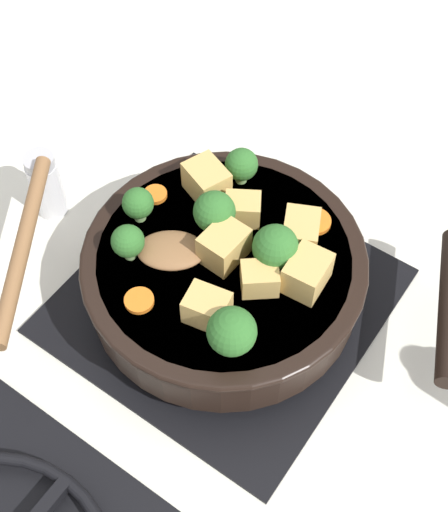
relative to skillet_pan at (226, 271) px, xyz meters
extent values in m
plane|color=silver|center=(0.00, 0.00, -0.06)|extent=(2.40, 2.40, 0.00)
cube|color=black|center=(0.00, 0.00, -0.06)|extent=(0.31, 0.31, 0.01)
torus|color=black|center=(0.00, 0.00, -0.04)|extent=(0.24, 0.24, 0.01)
cube|color=black|center=(0.00, 0.00, -0.04)|extent=(0.01, 0.23, 0.01)
cube|color=black|center=(0.00, 0.00, -0.04)|extent=(0.23, 0.01, 0.01)
cylinder|color=black|center=(0.00, 0.00, 0.00)|extent=(0.28, 0.28, 0.06)
cylinder|color=brown|center=(0.00, 0.00, 0.00)|extent=(0.25, 0.25, 0.05)
torus|color=black|center=(0.00, 0.00, 0.02)|extent=(0.29, 0.29, 0.01)
ellipsoid|color=brown|center=(0.05, 0.03, 0.03)|extent=(0.08, 0.08, 0.01)
cylinder|color=brown|center=(0.17, 0.11, 0.03)|extent=(0.14, 0.20, 0.02)
cube|color=tan|center=(0.00, 0.00, 0.04)|extent=(0.04, 0.05, 0.04)
cube|color=tan|center=(-0.02, 0.07, 0.04)|extent=(0.04, 0.04, 0.03)
cube|color=tan|center=(-0.08, -0.02, 0.04)|extent=(0.04, 0.05, 0.03)
cube|color=tan|center=(0.06, -0.06, 0.04)|extent=(0.05, 0.05, 0.04)
cube|color=tan|center=(0.01, -0.05, 0.04)|extent=(0.05, 0.04, 0.03)
cube|color=tan|center=(-0.05, 0.01, 0.04)|extent=(0.04, 0.04, 0.03)
cube|color=tan|center=(-0.05, -0.06, 0.04)|extent=(0.05, 0.05, 0.03)
cylinder|color=#709956|center=(-0.06, 0.08, 0.03)|extent=(0.01, 0.01, 0.01)
sphere|color=#2D6628|center=(-0.06, 0.08, 0.05)|extent=(0.04, 0.04, 0.04)
cylinder|color=#709956|center=(-0.04, -0.02, 0.03)|extent=(0.01, 0.01, 0.01)
sphere|color=#2D6628|center=(-0.04, -0.02, 0.05)|extent=(0.04, 0.04, 0.04)
cylinder|color=#709956|center=(0.04, -0.09, 0.03)|extent=(0.01, 0.01, 0.01)
sphere|color=#2D6628|center=(0.04, -0.09, 0.05)|extent=(0.03, 0.03, 0.03)
cylinder|color=#709956|center=(0.10, 0.01, 0.03)|extent=(0.01, 0.01, 0.01)
sphere|color=#2D6628|center=(0.10, 0.01, 0.05)|extent=(0.03, 0.03, 0.03)
cylinder|color=#709956|center=(0.08, 0.05, 0.03)|extent=(0.01, 0.01, 0.01)
sphere|color=#2D6628|center=(0.08, 0.05, 0.05)|extent=(0.03, 0.03, 0.03)
cylinder|color=#709956|center=(0.03, -0.02, 0.03)|extent=(0.01, 0.01, 0.01)
sphere|color=#2D6628|center=(0.03, -0.02, 0.05)|extent=(0.04, 0.04, 0.04)
cylinder|color=orange|center=(0.04, 0.09, 0.03)|extent=(0.03, 0.03, 0.01)
cylinder|color=orange|center=(0.11, -0.02, 0.03)|extent=(0.02, 0.02, 0.01)
cylinder|color=orange|center=(-0.05, -0.09, 0.03)|extent=(0.03, 0.03, 0.01)
cylinder|color=white|center=(0.24, 0.01, -0.02)|extent=(0.04, 0.04, 0.07)
cylinder|color=#B7B7BC|center=(0.24, 0.01, 0.02)|extent=(0.03, 0.03, 0.01)
camera|label=1|loc=(-0.23, 0.33, 0.60)|focal=50.00mm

